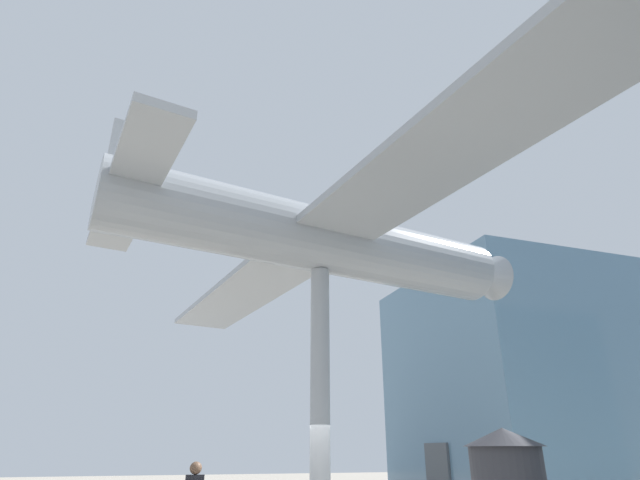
# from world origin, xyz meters

# --- Properties ---
(glass_pavilion_left) EXTENTS (10.04, 14.57, 10.55)m
(glass_pavilion_left) POSITION_xyz_m (-9.31, 15.59, 4.99)
(glass_pavilion_left) COLOR #60849E
(glass_pavilion_left) RESTS_ON ground_plane
(support_pylon_central) EXTENTS (0.44, 0.44, 6.06)m
(support_pylon_central) POSITION_xyz_m (0.00, 0.00, 3.03)
(support_pylon_central) COLOR #999EA3
(support_pylon_central) RESTS_ON ground_plane
(suspended_airplane) EXTENTS (20.70, 12.09, 2.62)m
(suspended_airplane) POSITION_xyz_m (-0.02, 0.09, 6.88)
(suspended_airplane) COLOR #93999E
(suspended_airplane) RESTS_ON support_pylon_central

